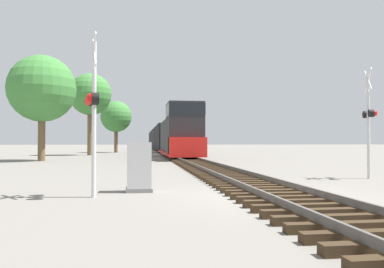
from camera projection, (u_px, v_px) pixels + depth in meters
The scene contains 9 objects.
ground_plane at pixel (275, 197), 10.02m from camera, with size 400.00×400.00×0.00m, color slate.
rail_track_bed at pixel (275, 192), 10.02m from camera, with size 2.60×160.00×0.31m.
freight_train at pixel (162, 139), 62.94m from camera, with size 2.88×72.05×4.67m.
crossing_signal_near at pixel (93, 104), 9.99m from camera, with size 0.48×1.01×4.34m.
crossing_signal_far at pixel (369, 117), 15.03m from camera, with size 0.55×1.01×4.42m.
relay_cabinet at pixel (139, 167), 11.04m from camera, with size 0.77×0.60×1.47m.
tree_far_right at pixel (42, 89), 29.07m from camera, with size 5.18×5.18×8.22m.
tree_mid_background at pixel (90, 95), 41.74m from camera, with size 4.68×4.68×9.15m.
tree_deep_background at pixel (116, 117), 52.37m from camera, with size 4.34×4.34×7.21m.
Camera 1 is at (-3.60, -9.65, 1.47)m, focal length 35.00 mm.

